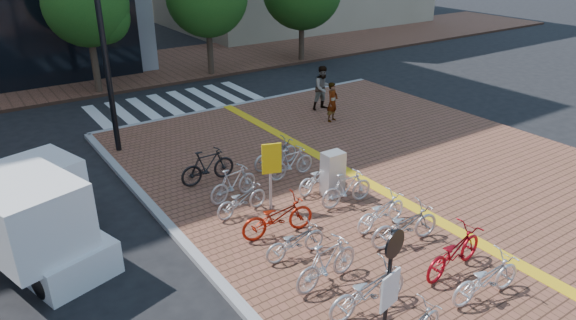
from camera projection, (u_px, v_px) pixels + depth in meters
ground at (386, 252)px, 12.61m from camera, size 120.00×120.00×0.00m
kerb_north at (247, 104)px, 23.17m from camera, size 14.00×0.25×0.15m
far_sidewalk at (118, 72)px, 28.41m from camera, size 70.00×8.00×0.15m
crosswalk at (177, 104)px, 23.42m from camera, size 7.50×4.00×0.01m
bike_1 at (368, 290)px, 10.23m from camera, size 1.95×0.74×1.02m
bike_2 at (327, 263)px, 11.02m from camera, size 1.83×0.70×1.07m
bike_3 at (295, 241)px, 12.01m from camera, size 1.62×0.62×0.84m
bike_4 at (278, 217)px, 12.86m from camera, size 2.02×0.93×1.02m
bike_5 at (241, 199)px, 13.86m from camera, size 1.67×0.76×0.85m
bike_6 at (233, 183)px, 14.59m from camera, size 1.71×0.76×0.99m
bike_7 at (208, 166)px, 15.57m from camera, size 1.78×0.53×1.07m
bike_8 at (486, 278)px, 10.62m from camera, size 1.90×0.83×0.97m
bike_9 at (454, 251)px, 11.45m from camera, size 2.03×0.90×1.04m
bike_10 at (405, 225)px, 12.50m from camera, size 2.01×0.96×1.01m
bike_11 at (381, 211)px, 13.22m from camera, size 1.76×0.73×0.91m
bike_12 at (347, 189)px, 14.28m from camera, size 1.70×0.59×1.00m
bike_13 at (319, 176)px, 15.11m from camera, size 1.78×0.88×0.89m
bike_14 at (291, 163)px, 15.90m from camera, size 1.63×0.48×0.98m
bike_15 at (275, 154)px, 16.61m from camera, size 1.82×0.83×0.92m
pedestrian_a at (332, 102)px, 20.55m from camera, size 0.68×0.56×1.60m
pedestrian_b at (323, 88)px, 21.87m from camera, size 0.99×0.81×1.89m
utility_box at (333, 174)px, 14.75m from camera, size 0.62×0.46×1.34m
yellow_sign at (271, 165)px, 13.67m from camera, size 0.52×0.22×1.97m
notice_sign at (390, 283)px, 8.48m from camera, size 0.51×0.17×2.76m
traffic_light_pole at (52, 28)px, 15.56m from camera, size 3.41×1.31×6.35m
box_truck at (38, 217)px, 11.95m from camera, size 2.84×4.40×2.36m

